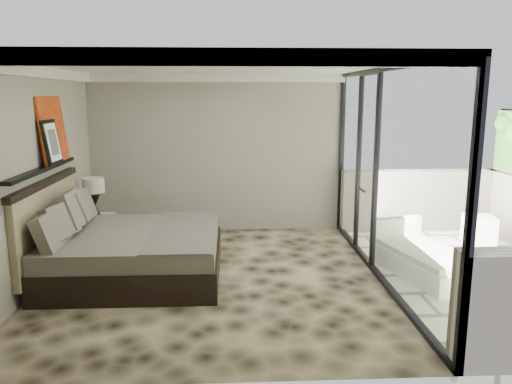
{
  "coord_description": "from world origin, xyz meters",
  "views": [
    {
      "loc": [
        0.26,
        -6.41,
        2.45
      ],
      "look_at": [
        0.6,
        0.4,
        1.11
      ],
      "focal_mm": 35.0,
      "sensor_mm": 36.0,
      "label": 1
    }
  ],
  "objects_px": {
    "lounger": "(424,260)",
    "ottoman": "(479,230)",
    "bed": "(128,250)",
    "table_lamp": "(94,192)",
    "nightstand": "(97,231)"
  },
  "relations": [
    {
      "from": "lounger",
      "to": "ottoman",
      "type": "bearing_deg",
      "value": 27.88
    },
    {
      "from": "ottoman",
      "to": "lounger",
      "type": "height_order",
      "value": "lounger"
    },
    {
      "from": "bed",
      "to": "table_lamp",
      "type": "height_order",
      "value": "bed"
    },
    {
      "from": "bed",
      "to": "lounger",
      "type": "bearing_deg",
      "value": -1.67
    },
    {
      "from": "bed",
      "to": "lounger",
      "type": "height_order",
      "value": "bed"
    },
    {
      "from": "bed",
      "to": "nightstand",
      "type": "distance_m",
      "value": 1.58
    },
    {
      "from": "ottoman",
      "to": "lounger",
      "type": "distance_m",
      "value": 1.97
    },
    {
      "from": "table_lamp",
      "to": "nightstand",
      "type": "bearing_deg",
      "value": 89.32
    },
    {
      "from": "nightstand",
      "to": "table_lamp",
      "type": "relative_size",
      "value": 0.85
    },
    {
      "from": "nightstand",
      "to": "lounger",
      "type": "distance_m",
      "value": 5.08
    },
    {
      "from": "ottoman",
      "to": "table_lamp",
      "type": "bearing_deg",
      "value": 178.97
    },
    {
      "from": "bed",
      "to": "nightstand",
      "type": "relative_size",
      "value": 4.36
    },
    {
      "from": "table_lamp",
      "to": "lounger",
      "type": "distance_m",
      "value": 5.12
    },
    {
      "from": "bed",
      "to": "table_lamp",
      "type": "relative_size",
      "value": 3.69
    },
    {
      "from": "bed",
      "to": "nightstand",
      "type": "bearing_deg",
      "value": 119.69
    }
  ]
}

